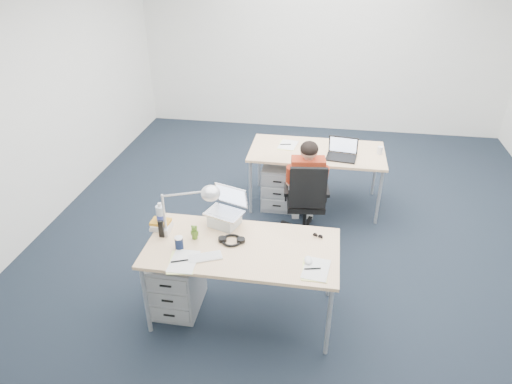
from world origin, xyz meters
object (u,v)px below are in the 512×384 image
seated_person (306,185)px  silver_laptop (224,209)px  desk_near (242,251)px  drawer_pedestal_far (280,184)px  sunglasses (318,236)px  can_koozie (179,243)px  desk_far (317,154)px  book_stack (161,225)px  dark_laptop (342,149)px  office_chair (305,216)px  water_bottle (161,215)px  drawer_pedestal_near (177,282)px  headphones (232,240)px  desk_lamp (182,210)px  far_cup (380,150)px  computer_mouse (308,260)px  cordless_phone (161,229)px  bear_figurine (194,232)px  wireless_keyboard (205,257)px

seated_person → silver_laptop: 1.37m
desk_near → drawer_pedestal_far: desk_near is taller
sunglasses → can_koozie: bearing=-140.9°
desk_far → book_stack: bearing=-124.1°
can_koozie → dark_laptop: (1.31, 1.97, 0.07)m
office_chair → dark_laptop: bearing=51.4°
water_bottle → office_chair: bearing=43.0°
seated_person → drawer_pedestal_far: (-0.34, 0.50, -0.29)m
desk_far → drawer_pedestal_near: size_ratio=2.91×
desk_near → headphones: size_ratio=6.99×
seated_person → desk_lamp: (-0.96, -1.38, 0.43)m
drawer_pedestal_near → book_stack: (-0.15, 0.15, 0.49)m
seated_person → far_cup: 1.03m
sunglasses → computer_mouse: bearing=-77.8°
water_bottle → dark_laptop: (1.56, 1.69, -0.00)m
can_koozie → dark_laptop: dark_laptop is taller
silver_laptop → far_cup: size_ratio=3.67×
drawer_pedestal_far → dark_laptop: dark_laptop is taller
drawer_pedestal_far → far_cup: size_ratio=6.07×
dark_laptop → can_koozie: bearing=-116.1°
drawer_pedestal_near → can_koozie: bearing=-47.4°
headphones → water_bottle: (-0.65, 0.11, 0.11)m
seated_person → sunglasses: 1.24m
silver_laptop → water_bottle: 0.55m
headphones → water_bottle: 0.67m
desk_near → silver_laptop: (-0.21, 0.30, 0.21)m
desk_far → office_chair: office_chair is taller
desk_lamp → cordless_phone: bearing=-142.8°
bear_figurine → far_cup: bear_figurine is taller
sunglasses → far_cup: bearing=92.2°
office_chair → can_koozie: bearing=-131.0°
cordless_phone → sunglasses: cordless_phone is taller
drawer_pedestal_near → wireless_keyboard: 0.60m
cordless_phone → far_cup: bearing=46.9°
seated_person → far_cup: (0.82, 0.60, 0.21)m
office_chair → can_koozie: size_ratio=8.39×
headphones → dark_laptop: size_ratio=0.68×
book_stack → computer_mouse: bearing=-11.6°
desk_far → desk_lamp: 2.24m
desk_near → sunglasses: (0.61, 0.24, 0.06)m
desk_near → headphones: (-0.10, 0.06, 0.07)m
dark_laptop → headphones: bearing=-109.2°
desk_far → sunglasses: bearing=-87.2°
desk_far → computer_mouse: bearing=-89.2°
headphones → water_bottle: bearing=166.0°
wireless_keyboard → headphones: 0.30m
silver_laptop → cordless_phone: silver_laptop is taller
desk_far → far_cup: size_ratio=17.65×
cordless_phone → can_koozie: bearing=-34.0°
cordless_phone → desk_lamp: bearing=14.2°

